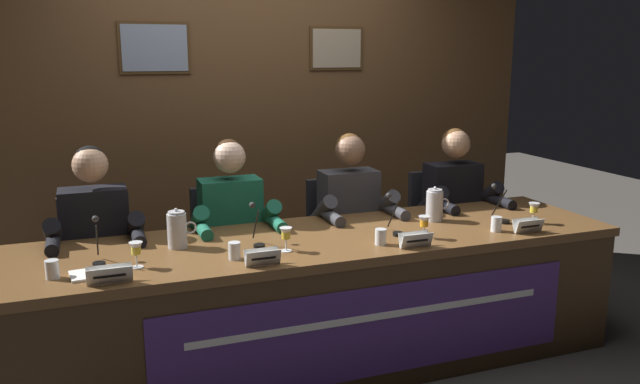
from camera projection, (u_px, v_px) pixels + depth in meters
The scene contains 30 objects.
ground_plane at pixel (320, 361), 3.62m from camera, with size 12.00×12.00×0.00m, color #4C4742.
wall_back_panelled at pixel (249, 110), 4.71m from camera, with size 4.57×0.14×2.60m.
conference_table at pixel (328, 283), 3.40m from camera, with size 3.37×0.88×0.74m.
chair_far_left at pixel (99, 277), 3.70m from camera, with size 0.44×0.45×0.90m.
panelist_far_left at pixel (96, 241), 3.45m from camera, with size 0.51×0.48×1.23m.
nameplate_far_left at pixel (110, 275), 2.75m from camera, with size 0.19×0.06×0.08m.
juice_glass_far_left at pixel (136, 250), 2.94m from camera, with size 0.06×0.06×0.12m.
water_cup_far_left at pixel (52, 270), 2.81m from camera, with size 0.06×0.06×0.08m.
microphone_far_left at pixel (98, 249), 3.00m from camera, with size 0.06×0.17×0.22m.
chair_center_left at pixel (228, 262), 3.96m from camera, with size 0.44×0.45×0.90m.
panelist_center_left at pixel (234, 228), 3.72m from camera, with size 0.51×0.48×1.23m.
nameplate_center_left at pixel (263, 257), 2.98m from camera, with size 0.17×0.06×0.08m.
juice_glass_center_left at pixel (286, 235), 3.18m from camera, with size 0.06×0.06×0.12m.
water_cup_center_left at pixel (234, 252), 3.07m from camera, with size 0.06×0.06×0.08m.
microphone_center_left at pixel (257, 232), 3.27m from camera, with size 0.06×0.17×0.22m.
chair_center_right at pixel (341, 249), 4.22m from camera, with size 0.44×0.45×0.90m.
panelist_center_right at pixel (353, 216), 3.98m from camera, with size 0.51×0.48×1.23m.
nameplate_center_right at pixel (416, 240), 3.26m from camera, with size 0.17×0.06×0.08m.
juice_glass_center_right at pixel (424, 223), 3.41m from camera, with size 0.06×0.06×0.12m.
water_cup_center_right at pixel (381, 238), 3.30m from camera, with size 0.06×0.06×0.08m.
microphone_center_right at pixel (395, 221), 3.49m from camera, with size 0.06×0.17×0.22m.
chair_far_right at pixel (441, 238), 4.48m from camera, with size 0.44×0.45×0.90m.
panelist_far_right at pixel (458, 206), 4.24m from camera, with size 0.51×0.48×1.23m.
nameplate_far_right at pixel (528, 226), 3.53m from camera, with size 0.18×0.06×0.08m.
juice_glass_far_right at pixel (534, 209), 3.71m from camera, with size 0.06×0.06×0.12m.
water_cup_far_right at pixel (496, 225), 3.55m from camera, with size 0.06×0.06×0.08m.
microphone_far_right at pixel (501, 209), 3.75m from camera, with size 0.06×0.17×0.22m.
water_pitcher_left_side at pixel (177, 230), 3.24m from camera, with size 0.15×0.10×0.21m.
water_pitcher_right_side at pixel (435, 205), 3.76m from camera, with size 0.15×0.10×0.21m.
document_stack_far_left at pixel (95, 273), 2.86m from camera, with size 0.23×0.17×0.01m.
Camera 1 is at (-1.16, -3.11, 1.72)m, focal length 35.50 mm.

